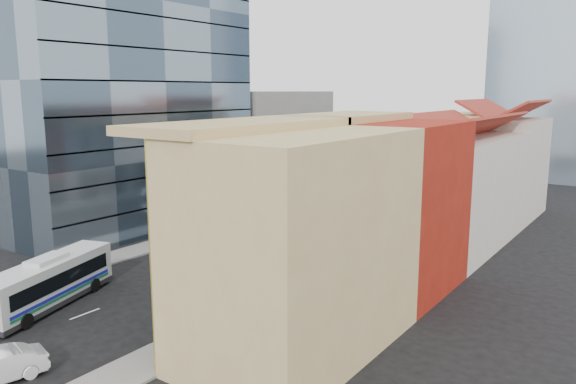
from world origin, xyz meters
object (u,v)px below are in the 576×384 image
Objects in this scene: shophouse_tan at (301,244)px; office_tower at (125,82)px; bus_left_far at (289,210)px; bus_right at (229,273)px; bus_left_near at (48,281)px.

office_tower reaches higher than shophouse_tan.
shophouse_tan reaches higher than bus_left_far.
bus_right is (8.09, -19.08, -0.08)m from bus_left_far.
bus_left_far reaches higher than bus_right.
bus_left_near is (13.90, -18.47, -13.29)m from office_tower.
office_tower is 26.66m from bus_left_near.
shophouse_tan is at bearing -38.63° from bus_left_far.
office_tower is (-31.00, 14.00, 9.00)m from shophouse_tan.
bus_left_near is 27.31m from bus_left_far.
office_tower is at bearing 155.70° from shophouse_tan.
bus_right is (-8.50, 3.76, -4.36)m from shophouse_tan.
bus_left_near reaches higher than bus_right.
bus_right is (22.50, -10.24, -13.36)m from office_tower.
bus_left_far is at bearing 71.12° from bus_left_near.
shophouse_tan is 10.26m from bus_right.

